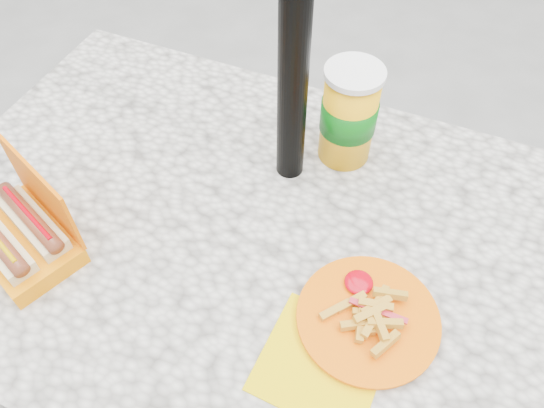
% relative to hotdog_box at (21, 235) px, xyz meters
% --- Properties ---
extents(ground, '(60.00, 60.00, 0.00)m').
position_rel_hotdog_box_xyz_m(ground, '(0.34, 0.18, -0.79)').
color(ground, slate).
extents(picnic_table, '(1.20, 0.80, 0.75)m').
position_rel_hotdog_box_xyz_m(picnic_table, '(0.34, 0.18, -0.14)').
color(picnic_table, beige).
rests_on(picnic_table, ground).
extents(hotdog_box, '(0.23, 0.19, 0.16)m').
position_rel_hotdog_box_xyz_m(hotdog_box, '(0.00, 0.00, 0.00)').
color(hotdog_box, '#E55F00').
rests_on(hotdog_box, picnic_table).
extents(fries_plate, '(0.24, 0.28, 0.04)m').
position_rel_hotdog_box_xyz_m(fries_plate, '(0.56, 0.08, -0.02)').
color(fries_plate, '#E7C400').
rests_on(fries_plate, picnic_table).
extents(soda_cup, '(0.10, 0.10, 0.19)m').
position_rel_hotdog_box_xyz_m(soda_cup, '(0.42, 0.41, 0.06)').
color(soda_cup, '#FFB00C').
rests_on(soda_cup, picnic_table).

